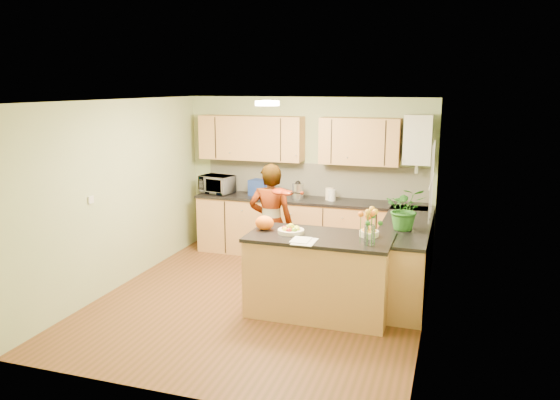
% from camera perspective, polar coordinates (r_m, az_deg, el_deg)
% --- Properties ---
extents(floor, '(4.50, 4.50, 0.00)m').
position_cam_1_polar(floor, '(7.03, -2.07, -10.48)').
color(floor, '#583919').
rests_on(floor, ground).
extents(ceiling, '(4.00, 4.50, 0.02)m').
position_cam_1_polar(ceiling, '(6.51, -2.23, 10.34)').
color(ceiling, silver).
rests_on(ceiling, wall_back).
extents(wall_back, '(4.00, 0.02, 2.50)m').
position_cam_1_polar(wall_back, '(8.77, 2.93, 2.52)').
color(wall_back, '#9AAD7B').
rests_on(wall_back, floor).
extents(wall_front, '(4.00, 0.02, 2.50)m').
position_cam_1_polar(wall_front, '(4.68, -11.72, -6.08)').
color(wall_front, '#9AAD7B').
rests_on(wall_front, floor).
extents(wall_left, '(0.02, 4.50, 2.50)m').
position_cam_1_polar(wall_left, '(7.57, -16.51, 0.55)').
color(wall_left, '#9AAD7B').
rests_on(wall_left, floor).
extents(wall_right, '(0.02, 4.50, 2.50)m').
position_cam_1_polar(wall_right, '(6.27, 15.29, -1.67)').
color(wall_right, '#9AAD7B').
rests_on(wall_right, floor).
extents(back_counter, '(3.64, 0.62, 0.94)m').
position_cam_1_polar(back_counter, '(8.62, 2.99, -2.94)').
color(back_counter, tan).
rests_on(back_counter, floor).
extents(right_counter, '(0.62, 2.24, 0.94)m').
position_cam_1_polar(right_counter, '(7.31, 12.95, -5.96)').
color(right_counter, tan).
rests_on(right_counter, floor).
extents(splashback, '(3.60, 0.02, 0.52)m').
position_cam_1_polar(splashback, '(8.73, 3.53, 2.15)').
color(splashback, beige).
rests_on(splashback, back_counter).
extents(upper_cabinets, '(3.20, 0.34, 0.70)m').
position_cam_1_polar(upper_cabinets, '(8.57, 1.53, 6.36)').
color(upper_cabinets, tan).
rests_on(upper_cabinets, wall_back).
extents(boiler, '(0.40, 0.30, 0.86)m').
position_cam_1_polar(boiler, '(8.25, 14.22, 6.11)').
color(boiler, silver).
rests_on(boiler, wall_back).
extents(window_right, '(0.01, 1.30, 1.05)m').
position_cam_1_polar(window_right, '(6.80, 15.63, 1.93)').
color(window_right, silver).
rests_on(window_right, wall_right).
extents(light_switch, '(0.02, 0.09, 0.09)m').
position_cam_1_polar(light_switch, '(7.08, -19.16, 0.02)').
color(light_switch, silver).
rests_on(light_switch, wall_left).
extents(ceiling_lamp, '(0.30, 0.30, 0.07)m').
position_cam_1_polar(ceiling_lamp, '(6.79, -1.34, 10.08)').
color(ceiling_lamp, '#FFEABF').
rests_on(ceiling_lamp, ceiling).
extents(peninsula_island, '(1.68, 0.86, 0.96)m').
position_cam_1_polar(peninsula_island, '(6.52, 4.11, -7.79)').
color(peninsula_island, tan).
rests_on(peninsula_island, floor).
extents(fruit_dish, '(0.31, 0.31, 0.11)m').
position_cam_1_polar(fruit_dish, '(6.45, 1.15, -3.10)').
color(fruit_dish, beige).
rests_on(fruit_dish, peninsula_island).
extents(orange_bowl, '(0.22, 0.22, 0.13)m').
position_cam_1_polar(orange_bowl, '(6.40, 9.30, -3.28)').
color(orange_bowl, beige).
rests_on(orange_bowl, peninsula_island).
extents(flower_vase, '(0.26, 0.26, 0.49)m').
position_cam_1_polar(flower_vase, '(6.01, 9.36, -1.66)').
color(flower_vase, silver).
rests_on(flower_vase, peninsula_island).
extents(orange_bag, '(0.24, 0.21, 0.17)m').
position_cam_1_polar(orange_bag, '(6.59, -1.63, -2.40)').
color(orange_bag, orange).
rests_on(orange_bag, peninsula_island).
extents(papers, '(0.24, 0.33, 0.01)m').
position_cam_1_polar(papers, '(6.12, 2.58, -4.33)').
color(papers, white).
rests_on(papers, peninsula_island).
extents(violinist, '(0.66, 0.49, 1.65)m').
position_cam_1_polar(violinist, '(7.48, -0.96, -2.42)').
color(violinist, tan).
rests_on(violinist, floor).
extents(violin, '(0.66, 0.58, 0.17)m').
position_cam_1_polar(violin, '(7.11, -0.02, 0.91)').
color(violin, '#4A0A04').
rests_on(violin, violinist).
extents(microwave, '(0.59, 0.46, 0.29)m').
position_cam_1_polar(microwave, '(9.01, -6.59, 1.65)').
color(microwave, silver).
rests_on(microwave, back_counter).
extents(blue_box, '(0.37, 0.31, 0.25)m').
position_cam_1_polar(blue_box, '(8.74, -2.10, 1.29)').
color(blue_box, navy).
rests_on(blue_box, back_counter).
extents(kettle, '(0.18, 0.18, 0.33)m').
position_cam_1_polar(kettle, '(8.50, 1.88, 1.03)').
color(kettle, silver).
rests_on(kettle, back_counter).
extents(jar_cream, '(0.14, 0.14, 0.19)m').
position_cam_1_polar(jar_cream, '(8.45, 5.17, 0.63)').
color(jar_cream, beige).
rests_on(jar_cream, back_counter).
extents(jar_white, '(0.12, 0.12, 0.17)m').
position_cam_1_polar(jar_white, '(8.39, 5.45, 0.50)').
color(jar_white, silver).
rests_on(jar_white, back_counter).
extents(potted_plant, '(0.53, 0.48, 0.53)m').
position_cam_1_polar(potted_plant, '(6.81, 12.98, -0.87)').
color(potted_plant, '#296822').
rests_on(potted_plant, right_counter).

